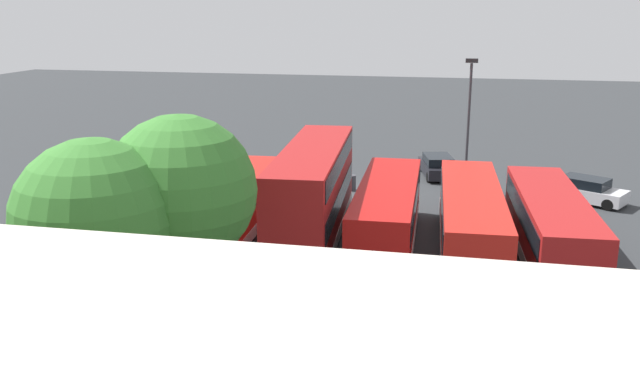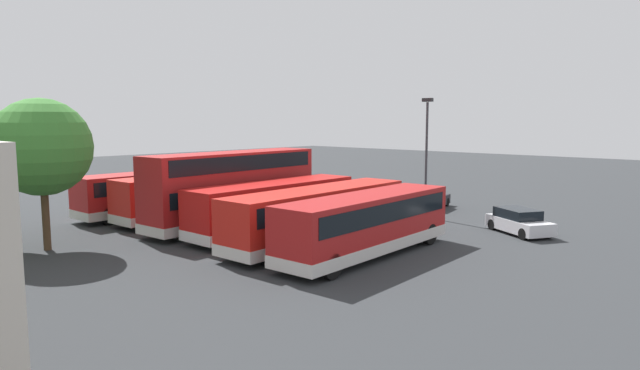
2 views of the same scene
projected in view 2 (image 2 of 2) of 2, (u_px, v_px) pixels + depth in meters
The scene contains 12 objects.
ground_plane at pixel (350, 211), 39.05m from camera, with size 140.00×140.00×0.00m, color #2D3033.
bus_single_deck_near_end at pixel (367, 223), 25.85m from camera, with size 3.12×11.17×2.95m.
bus_single_deck_second at pixel (319, 214), 28.26m from camera, with size 3.04×12.07×2.95m.
bus_single_deck_third at pixel (274, 206), 30.99m from camera, with size 2.88×11.17×2.95m.
bus_double_decker_fourth at pixel (233, 187), 33.05m from camera, with size 3.40×12.10×4.55m.
bus_single_deck_fifth at pixel (192, 195), 35.53m from camera, with size 3.06×10.53×2.95m.
bus_single_deck_sixth at pixel (163, 190), 37.69m from camera, with size 2.90×12.07×2.95m.
car_hatchback_silver at pixel (430, 199), 39.99m from camera, with size 2.68×4.49×1.43m.
car_small_green at pixel (519, 222), 31.06m from camera, with size 4.40×3.59×1.43m.
lamp_post_tall at pixel (426, 148), 35.78m from camera, with size 0.70×0.30×7.89m.
waste_bin_yellow at pixel (339, 202), 40.05m from camera, with size 0.60×0.60×0.95m, color #333338.
tree_midright at pixel (42, 147), 26.65m from camera, with size 4.80×4.80×7.56m.
Camera 2 is at (-24.57, 29.80, 6.47)m, focal length 30.53 mm.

